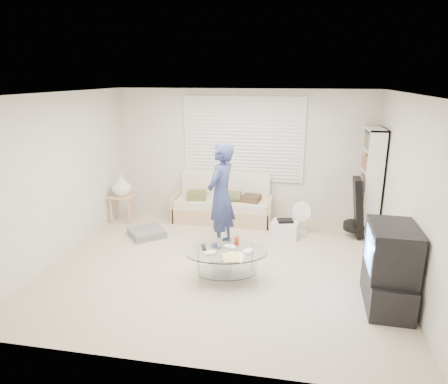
% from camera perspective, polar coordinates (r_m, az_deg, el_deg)
% --- Properties ---
extents(ground, '(5.00, 5.00, 0.00)m').
position_cam_1_polar(ground, '(6.12, -0.28, -10.18)').
color(ground, tan).
rests_on(ground, ground).
extents(room_shell, '(5.02, 4.52, 2.51)m').
position_cam_1_polar(room_shell, '(6.05, 0.55, 5.83)').
color(room_shell, beige).
rests_on(room_shell, ground).
extents(window_blinds, '(2.32, 0.08, 1.62)m').
position_cam_1_polar(window_blinds, '(7.74, 2.77, 7.51)').
color(window_blinds, silver).
rests_on(window_blinds, ground).
extents(futon_sofa, '(1.89, 0.76, 0.92)m').
position_cam_1_polar(futon_sofa, '(7.77, -0.13, -1.91)').
color(futon_sofa, tan).
rests_on(futon_sofa, ground).
extents(grey_floor_pillow, '(0.77, 0.77, 0.12)m').
position_cam_1_polar(grey_floor_pillow, '(7.22, -10.97, -5.71)').
color(grey_floor_pillow, '#5E5E63').
rests_on(grey_floor_pillow, ground).
extents(side_table, '(0.46, 0.37, 0.92)m').
position_cam_1_polar(side_table, '(7.84, -14.39, 0.63)').
color(side_table, tan).
rests_on(side_table, ground).
extents(bookshelf, '(0.30, 0.79, 1.88)m').
position_cam_1_polar(bookshelf, '(7.48, 20.14, 1.43)').
color(bookshelf, white).
rests_on(bookshelf, ground).
extents(guitar_case, '(0.38, 0.39, 1.05)m').
position_cam_1_polar(guitar_case, '(7.28, 18.51, -2.70)').
color(guitar_case, black).
rests_on(guitar_case, ground).
extents(floor_fan, '(0.36, 0.24, 0.59)m').
position_cam_1_polar(floor_fan, '(7.29, 11.00, -3.13)').
color(floor_fan, white).
rests_on(floor_fan, ground).
extents(storage_bin, '(0.51, 0.40, 0.32)m').
position_cam_1_polar(storage_bin, '(7.10, 8.68, -5.23)').
color(storage_bin, white).
rests_on(storage_bin, ground).
extents(tv_unit, '(0.55, 0.97, 1.03)m').
position_cam_1_polar(tv_unit, '(5.29, 22.55, -9.94)').
color(tv_unit, black).
rests_on(tv_unit, ground).
extents(coffee_table, '(1.27, 0.96, 0.54)m').
position_cam_1_polar(coffee_table, '(5.54, 0.38, -9.25)').
color(coffee_table, silver).
rests_on(coffee_table, ground).
extents(standing_person, '(0.58, 0.73, 1.73)m').
position_cam_1_polar(standing_person, '(6.43, -0.42, -0.54)').
color(standing_person, navy).
rests_on(standing_person, ground).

